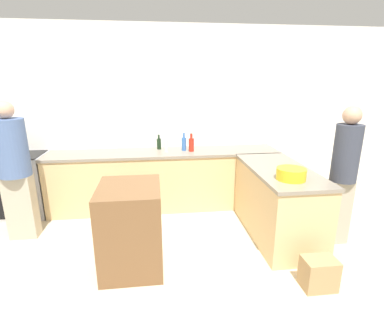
{
  "coord_description": "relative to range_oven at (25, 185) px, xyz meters",
  "views": [
    {
      "loc": [
        -0.14,
        -2.44,
        1.93
      ],
      "look_at": [
        0.29,
        0.86,
        0.93
      ],
      "focal_mm": 28.0,
      "sensor_mm": 36.0,
      "label": 1
    }
  ],
  "objects": [
    {
      "name": "mixing_bowl",
      "position": [
        3.34,
        -1.47,
        0.5
      ],
      "size": [
        0.31,
        0.31,
        0.13
      ],
      "color": "yellow",
      "rests_on": "counter_peninsula"
    },
    {
      "name": "counter_peninsula",
      "position": [
        3.39,
        -1.06,
        -0.0
      ],
      "size": [
        0.69,
        1.54,
        0.88
      ],
      "color": "#D6B27A",
      "rests_on": "ground_plane"
    },
    {
      "name": "vinegar_bottle_clear",
      "position": [
        2.06,
        -0.04,
        0.54
      ],
      "size": [
        0.06,
        0.06,
        0.26
      ],
      "color": "silver",
      "rests_on": "counter_back"
    },
    {
      "name": "ground_plane",
      "position": [
        2.03,
        -1.92,
        -0.45
      ],
      "size": [
        14.0,
        14.0,
        0.0
      ],
      "primitive_type": "plane",
      "color": "beige"
    },
    {
      "name": "counter_back",
      "position": [
        2.03,
        0.0,
        -0.0
      ],
      "size": [
        3.42,
        0.64,
        0.88
      ],
      "color": "#D6B27A",
      "rests_on": "ground_plane"
    },
    {
      "name": "range_oven",
      "position": [
        0.0,
        0.0,
        0.0
      ],
      "size": [
        0.63,
        0.62,
        0.9
      ],
      "color": "#ADADB2",
      "rests_on": "ground_plane"
    },
    {
      "name": "water_bottle_blue",
      "position": [
        2.33,
        0.03,
        0.54
      ],
      "size": [
        0.07,
        0.07,
        0.27
      ],
      "color": "#386BB7",
      "rests_on": "counter_back"
    },
    {
      "name": "hot_sauce_bottle",
      "position": [
        2.44,
        -0.04,
        0.54
      ],
      "size": [
        0.08,
        0.08,
        0.27
      ],
      "color": "red",
      "rests_on": "counter_back"
    },
    {
      "name": "person_at_peninsula",
      "position": [
        4.05,
        -1.32,
        0.46
      ],
      "size": [
        0.29,
        0.29,
        1.64
      ],
      "color": "#ADA38E",
      "rests_on": "ground_plane"
    },
    {
      "name": "paper_bag",
      "position": [
        3.39,
        -2.1,
        -0.29
      ],
      "size": [
        0.31,
        0.23,
        0.31
      ],
      "color": "#A88456",
      "rests_on": "ground_plane"
    },
    {
      "name": "person_by_range",
      "position": [
        0.23,
        -0.71,
        0.47
      ],
      "size": [
        0.36,
        0.36,
        1.69
      ],
      "color": "#ADA38E",
      "rests_on": "ground_plane"
    },
    {
      "name": "island_table",
      "position": [
        1.62,
        -1.52,
        0.0
      ],
      "size": [
        0.62,
        0.73,
        0.9
      ],
      "color": "brown",
      "rests_on": "ground_plane"
    },
    {
      "name": "wine_bottle_dark",
      "position": [
        1.96,
        0.16,
        0.53
      ],
      "size": [
        0.06,
        0.06,
        0.22
      ],
      "color": "black",
      "rests_on": "counter_back"
    },
    {
      "name": "wall_back",
      "position": [
        2.03,
        0.34,
        0.9
      ],
      "size": [
        8.0,
        0.06,
        2.7
      ],
      "color": "white",
      "rests_on": "ground_plane"
    }
  ]
}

